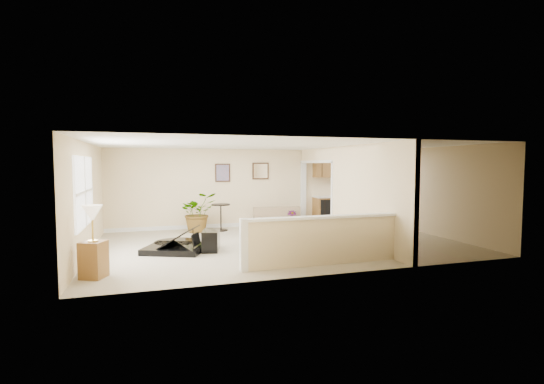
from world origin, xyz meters
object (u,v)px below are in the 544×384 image
object	(u,v)px
piano_bench	(211,240)
loveseat	(279,218)
palm_plant	(198,213)
piano	(173,229)
accent_table	(221,214)
small_plant	(292,220)
lamp_stand	(93,247)

from	to	relation	value
piano_bench	loveseat	distance (m)	3.57
piano_bench	palm_plant	world-z (taller)	palm_plant
piano	accent_table	world-z (taller)	piano
piano	palm_plant	distance (m)	2.55
piano	piano_bench	size ratio (longest dim) A/B	2.58
piano_bench	loveseat	size ratio (longest dim) A/B	0.45
palm_plant	small_plant	size ratio (longest dim) A/B	2.26
piano_bench	lamp_stand	xyz separation A→B (m)	(-2.32, -1.61, 0.31)
piano_bench	small_plant	size ratio (longest dim) A/B	1.31
piano_bench	accent_table	world-z (taller)	accent_table
piano_bench	palm_plant	bearing A→B (deg)	89.82
accent_table	palm_plant	distance (m)	0.69
piano_bench	accent_table	xyz separation A→B (m)	(0.70, 2.66, 0.28)
accent_table	lamp_stand	xyz separation A→B (m)	(-3.02, -4.28, 0.03)
small_plant	loveseat	bearing A→B (deg)	-176.69
piano	lamp_stand	bearing A→B (deg)	-104.80
piano_bench	accent_table	distance (m)	2.77
accent_table	small_plant	world-z (taller)	accent_table
loveseat	lamp_stand	distance (m)	6.37
piano	palm_plant	xyz separation A→B (m)	(0.85, 2.40, 0.06)
piano	palm_plant	size ratio (longest dim) A/B	1.49
loveseat	small_plant	distance (m)	0.46
piano	accent_table	xyz separation A→B (m)	(1.54, 2.40, 0.01)
piano	small_plant	world-z (taller)	piano
loveseat	palm_plant	bearing A→B (deg)	-176.80
lamp_stand	loveseat	bearing A→B (deg)	40.69
small_plant	palm_plant	bearing A→B (deg)	177.98
accent_table	palm_plant	xyz separation A→B (m)	(-0.69, 0.00, 0.06)
small_plant	piano_bench	bearing A→B (deg)	-138.99
accent_table	loveseat	bearing A→B (deg)	-3.96
lamp_stand	small_plant	bearing A→B (deg)	38.38
piano_bench	palm_plant	size ratio (longest dim) A/B	0.58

